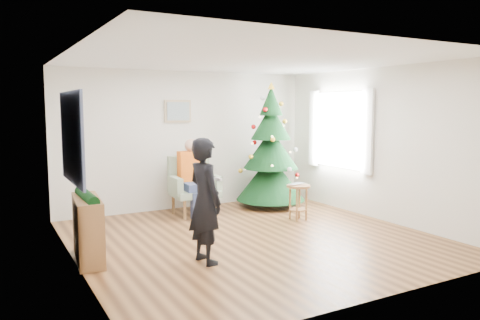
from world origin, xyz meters
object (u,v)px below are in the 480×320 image
armchair (194,193)px  standing_man (205,201)px  christmas_tree (271,151)px  console (88,229)px  stool (298,202)px

armchair → standing_man: bearing=-106.5°
christmas_tree → standing_man: 3.51m
armchair → console: armchair is taller
stool → standing_man: standing_man is taller
armchair → console: 2.78m
armchair → console: (-2.18, -1.72, 0.01)m
standing_man → console: standing_man is taller
standing_man → christmas_tree: bearing=-52.3°
console → armchair: bearing=43.8°
armchair → console: size_ratio=1.04×
armchair → standing_man: (-0.92, -2.51, 0.39)m
stool → christmas_tree: bearing=80.5°
stool → armchair: 1.89m
console → christmas_tree: bearing=29.1°
standing_man → console: 1.53m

